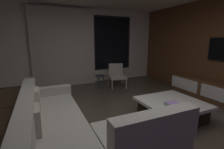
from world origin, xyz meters
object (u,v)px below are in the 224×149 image
Objects in this scene: coffee_table at (172,109)px; book_stack_on_coffee_table at (172,104)px; side_stool at (100,78)px; sectional_couch at (74,130)px; accent_chair_near_window at (117,74)px; console_table_behind_couch at (1,132)px.

book_stack_on_coffee_table is at bearing -134.40° from coffee_table.
side_stool is at bearing 104.48° from coffee_table.
sectional_couch is 3.34m from accent_chair_near_window.
accent_chair_near_window is 0.62m from side_stool.
accent_chair_near_window is 3.86m from console_table_behind_couch.
coffee_table is 2.57m from side_stool.
book_stack_on_coffee_table is 2.71m from side_stool.
sectional_couch is 2.16× the size of coffee_table.
accent_chair_near_window is at bearing 86.68° from book_stack_on_coffee_table.
console_table_behind_couch is (-2.30, -2.49, 0.04)m from side_stool.
accent_chair_near_window reaches higher than side_stool.
side_stool is (-0.64, 2.49, 0.19)m from coffee_table.
coffee_table is at bearing 45.60° from book_stack_on_coffee_table.
side_stool reaches higher than book_stack_on_coffee_table.
sectional_couch is 0.93m from console_table_behind_couch.
accent_chair_near_window reaches higher than coffee_table.
console_table_behind_couch is (-2.75, 0.19, 0.02)m from book_stack_on_coffee_table.
accent_chair_near_window is at bearing 41.05° from console_table_behind_couch.
coffee_table is 2.95m from console_table_behind_couch.
side_stool is at bearing 47.27° from console_table_behind_couch.
accent_chair_near_window is 0.37× the size of console_table_behind_couch.
coffee_table is at bearing -75.52° from side_stool.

